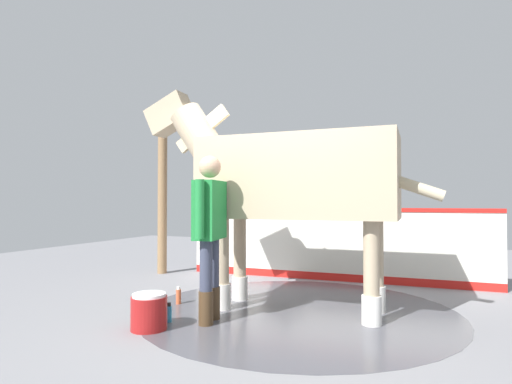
% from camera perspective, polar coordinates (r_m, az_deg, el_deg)
% --- Properties ---
extents(ground_plane, '(16.00, 16.00, 0.02)m').
position_cam_1_polar(ground_plane, '(4.93, 3.50, -16.08)').
color(ground_plane, gray).
extents(wet_patch, '(3.58, 3.58, 0.00)m').
position_cam_1_polar(wet_patch, '(5.04, 5.71, -15.61)').
color(wet_patch, '#4C4C54').
rests_on(wet_patch, ground).
extents(barrier_wall, '(0.31, 4.81, 1.15)m').
position_cam_1_polar(barrier_wall, '(6.84, 10.18, -7.24)').
color(barrier_wall, silver).
rests_on(barrier_wall, ground).
extents(roof_post_near, '(0.16, 0.16, 2.81)m').
position_cam_1_polar(roof_post_near, '(7.54, -12.48, -0.03)').
color(roof_post_near, olive).
rests_on(roof_post_near, ground).
extents(horse, '(1.03, 3.60, 2.65)m').
position_cam_1_polar(horse, '(4.92, 4.29, 1.66)').
color(horse, tan).
rests_on(horse, ground).
extents(handler, '(0.68, 0.31, 1.73)m').
position_cam_1_polar(handler, '(4.45, -6.25, -4.43)').
color(handler, '#47331E').
rests_on(handler, ground).
extents(wash_bucket, '(0.35, 0.35, 0.35)m').
position_cam_1_polar(wash_bucket, '(4.42, -14.20, -15.34)').
color(wash_bucket, maroon).
rests_on(wash_bucket, ground).
extents(bottle_shampoo, '(0.06, 0.06, 0.20)m').
position_cam_1_polar(bottle_shampoo, '(4.65, -11.65, -15.67)').
color(bottle_shampoo, '#3399CC').
rests_on(bottle_shampoo, ground).
extents(bottle_spray, '(0.06, 0.06, 0.22)m').
position_cam_1_polar(bottle_spray, '(5.39, -10.38, -13.58)').
color(bottle_spray, '#CC5933').
rests_on(bottle_spray, ground).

